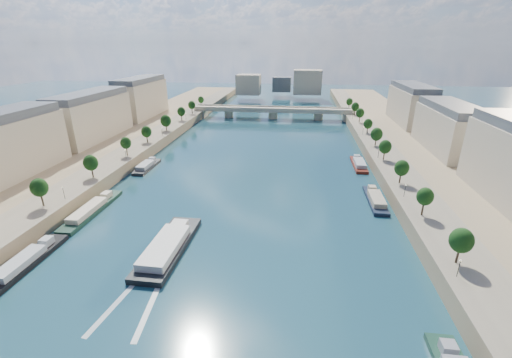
# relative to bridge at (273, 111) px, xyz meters

# --- Properties ---
(ground) EXTENTS (700.00, 700.00, 0.00)m
(ground) POSITION_rel_bridge_xyz_m (0.00, -124.79, -5.08)
(ground) COLOR #0D2F3B
(ground) RESTS_ON ground
(quay_left) EXTENTS (44.00, 520.00, 5.00)m
(quay_left) POSITION_rel_bridge_xyz_m (-72.00, -124.79, -2.58)
(quay_left) COLOR #9E8460
(quay_left) RESTS_ON ground
(quay_right) EXTENTS (44.00, 520.00, 5.00)m
(quay_right) POSITION_rel_bridge_xyz_m (72.00, -124.79, -2.58)
(quay_right) COLOR #9E8460
(quay_right) RESTS_ON ground
(pave_left) EXTENTS (14.00, 520.00, 0.10)m
(pave_left) POSITION_rel_bridge_xyz_m (-57.00, -124.79, -0.03)
(pave_left) COLOR gray
(pave_left) RESTS_ON quay_left
(pave_right) EXTENTS (14.00, 520.00, 0.10)m
(pave_right) POSITION_rel_bridge_xyz_m (57.00, -124.79, -0.03)
(pave_right) COLOR gray
(pave_right) RESTS_ON quay_right
(trees_left) EXTENTS (4.80, 268.80, 8.26)m
(trees_left) POSITION_rel_bridge_xyz_m (-55.00, -122.79, 5.39)
(trees_left) COLOR #382B1E
(trees_left) RESTS_ON ground
(trees_right) EXTENTS (4.80, 268.80, 8.26)m
(trees_right) POSITION_rel_bridge_xyz_m (55.00, -114.79, 5.39)
(trees_right) COLOR #382B1E
(trees_right) RESTS_ON ground
(lamps_left) EXTENTS (0.36, 200.36, 4.28)m
(lamps_left) POSITION_rel_bridge_xyz_m (-52.50, -134.79, 2.70)
(lamps_left) COLOR black
(lamps_left) RESTS_ON ground
(lamps_right) EXTENTS (0.36, 200.36, 4.28)m
(lamps_right) POSITION_rel_bridge_xyz_m (52.50, -119.79, 2.70)
(lamps_right) COLOR black
(lamps_right) RESTS_ON ground
(buildings_left) EXTENTS (16.00, 226.00, 23.20)m
(buildings_left) POSITION_rel_bridge_xyz_m (-85.00, -112.79, 11.37)
(buildings_left) COLOR #BDAB91
(buildings_left) RESTS_ON ground
(buildings_right) EXTENTS (16.00, 226.00, 23.20)m
(buildings_right) POSITION_rel_bridge_xyz_m (85.00, -112.79, 11.37)
(buildings_right) COLOR #BDAB91
(buildings_right) RESTS_ON ground
(skyline) EXTENTS (79.00, 42.00, 22.00)m
(skyline) POSITION_rel_bridge_xyz_m (3.19, 94.73, 9.57)
(skyline) COLOR #BDAB91
(skyline) RESTS_ON ground
(bridge) EXTENTS (112.00, 12.00, 8.15)m
(bridge) POSITION_rel_bridge_xyz_m (0.00, 0.00, 0.00)
(bridge) COLOR #C1B79E
(bridge) RESTS_ON ground
(tour_barge) EXTENTS (9.06, 29.92, 4.04)m
(tour_barge) POSITION_rel_bridge_xyz_m (-13.67, -170.68, -3.92)
(tour_barge) COLOR black
(tour_barge) RESTS_ON ground
(wake) EXTENTS (10.76, 25.98, 0.04)m
(wake) POSITION_rel_bridge_xyz_m (-13.67, -187.23, -5.06)
(wake) COLOR silver
(wake) RESTS_ON ground
(moored_barges_left) EXTENTS (5.00, 154.85, 3.60)m
(moored_barges_left) POSITION_rel_bridge_xyz_m (-45.50, -181.94, -4.24)
(moored_barges_left) COLOR #1B283D
(moored_barges_left) RESTS_ON ground
(moored_barges_right) EXTENTS (5.00, 163.35, 3.60)m
(moored_barges_right) POSITION_rel_bridge_xyz_m (45.50, -169.61, -4.24)
(moored_barges_right) COLOR black
(moored_barges_right) RESTS_ON ground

